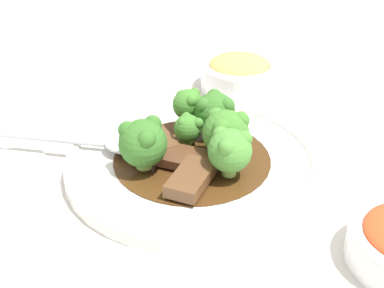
% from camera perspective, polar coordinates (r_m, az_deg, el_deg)
% --- Properties ---
extents(ground_plane, '(4.00, 4.00, 0.00)m').
position_cam_1_polar(ground_plane, '(0.61, 0.00, -2.74)').
color(ground_plane, silver).
extents(main_plate, '(0.29, 0.29, 0.02)m').
position_cam_1_polar(main_plate, '(0.60, 0.00, -1.95)').
color(main_plate, white).
rests_on(main_plate, ground_plane).
extents(beef_strip_0, '(0.07, 0.06, 0.01)m').
position_cam_1_polar(beef_strip_0, '(0.58, -0.74, -1.54)').
color(beef_strip_0, '#56331E').
rests_on(beef_strip_0, main_plate).
extents(beef_strip_1, '(0.05, 0.07, 0.01)m').
position_cam_1_polar(beef_strip_1, '(0.62, -3.74, 0.68)').
color(beef_strip_1, brown).
rests_on(beef_strip_1, main_plate).
extents(beef_strip_2, '(0.06, 0.07, 0.01)m').
position_cam_1_polar(beef_strip_2, '(0.55, -0.08, -3.70)').
color(beef_strip_2, brown).
rests_on(beef_strip_2, main_plate).
extents(broccoli_floret_0, '(0.05, 0.05, 0.06)m').
position_cam_1_polar(broccoli_floret_0, '(0.58, 3.61, 1.29)').
color(broccoli_floret_0, '#8EB756').
rests_on(broccoli_floret_0, main_plate).
extents(broccoli_floret_1, '(0.05, 0.05, 0.06)m').
position_cam_1_polar(broccoli_floret_1, '(0.57, -5.26, 0.20)').
color(broccoli_floret_1, '#7FA84C').
rests_on(broccoli_floret_1, main_plate).
extents(broccoli_floret_2, '(0.03, 0.03, 0.04)m').
position_cam_1_polar(broccoli_floret_2, '(0.61, -0.15, 1.79)').
color(broccoli_floret_2, '#7FA84C').
rests_on(broccoli_floret_2, main_plate).
extents(broccoli_floret_3, '(0.05, 0.05, 0.05)m').
position_cam_1_polar(broccoli_floret_3, '(0.55, 4.06, -0.61)').
color(broccoli_floret_3, '#7FA84C').
rests_on(broccoli_floret_3, main_plate).
extents(broccoli_floret_4, '(0.04, 0.04, 0.05)m').
position_cam_1_polar(broccoli_floret_4, '(0.64, -0.42, 4.27)').
color(broccoli_floret_4, '#8EB756').
rests_on(broccoli_floret_4, main_plate).
extents(broccoli_floret_5, '(0.05, 0.05, 0.05)m').
position_cam_1_polar(broccoli_floret_5, '(0.63, 2.44, 3.46)').
color(broccoli_floret_5, '#7FA84C').
rests_on(broccoli_floret_5, main_plate).
extents(serving_spoon, '(0.20, 0.09, 0.01)m').
position_cam_1_polar(serving_spoon, '(0.62, -8.07, 0.06)').
color(serving_spoon, '#B7B7BC').
rests_on(serving_spoon, main_plate).
extents(side_bowl_appetizer, '(0.11, 0.11, 0.05)m').
position_cam_1_polar(side_bowl_appetizer, '(0.79, 5.03, 7.60)').
color(side_bowl_appetizer, white).
rests_on(side_bowl_appetizer, ground_plane).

